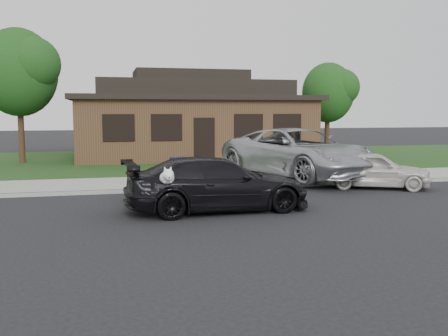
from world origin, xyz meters
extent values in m
plane|color=black|center=(0.00, 0.00, 0.00)|extent=(120.00, 120.00, 0.00)
cube|color=gray|center=(0.00, 5.00, 0.06)|extent=(60.00, 3.00, 0.12)
cube|color=gray|center=(0.00, 3.50, 0.06)|extent=(60.00, 0.12, 0.12)
cube|color=#193814|center=(0.00, 13.00, 0.07)|extent=(60.00, 13.00, 0.13)
cube|color=gray|center=(6.00, 10.00, 0.07)|extent=(4.50, 13.00, 0.14)
imported|color=black|center=(2.18, 0.10, 0.70)|extent=(4.91, 2.20, 1.40)
ellipsoid|color=white|center=(0.76, -0.77, 1.02)|extent=(0.34, 0.40, 0.30)
sphere|color=white|center=(0.76, -1.00, 1.12)|extent=(0.26, 0.26, 0.26)
cube|color=white|center=(0.76, -1.13, 1.07)|extent=(0.09, 0.12, 0.08)
sphere|color=black|center=(0.76, -1.19, 1.07)|extent=(0.04, 0.04, 0.04)
cone|color=white|center=(0.70, -0.95, 1.25)|extent=(0.11, 0.11, 0.14)
cone|color=white|center=(0.83, -0.95, 1.25)|extent=(0.11, 0.11, 0.14)
imported|color=#A8A9AF|center=(6.41, 5.06, 1.05)|extent=(5.11, 7.16, 1.81)
imported|color=beige|center=(8.14, 2.64, 0.63)|extent=(3.97, 2.84, 1.25)
cube|color=#0D3999|center=(1.82, 4.03, 0.54)|extent=(0.66, 0.66, 0.83)
cube|color=#060951|center=(1.82, 4.03, 1.00)|extent=(0.72, 0.72, 0.09)
cylinder|color=black|center=(1.63, 3.77, 0.18)|extent=(0.09, 0.14, 0.13)
cylinder|color=black|center=(2.00, 3.77, 0.18)|extent=(0.09, 0.14, 0.13)
cube|color=#422B1C|center=(4.00, 15.00, 1.63)|extent=(12.00, 8.00, 3.00)
cube|color=black|center=(4.00, 15.00, 3.25)|extent=(12.60, 8.60, 0.25)
cube|color=black|center=(4.00, 15.00, 3.78)|extent=(10.00, 6.50, 0.80)
cube|color=black|center=(4.00, 15.00, 4.48)|extent=(6.00, 3.50, 0.60)
cube|color=black|center=(4.00, 10.97, 1.23)|extent=(1.00, 0.06, 2.10)
cube|color=black|center=(0.00, 10.97, 1.83)|extent=(1.30, 0.05, 1.10)
cube|color=black|center=(2.20, 10.97, 1.83)|extent=(1.30, 0.05, 1.10)
cube|color=black|center=(6.20, 10.97, 1.83)|extent=(1.30, 0.05, 1.10)
cube|color=black|center=(8.20, 10.97, 1.83)|extent=(1.30, 0.05, 1.10)
cylinder|color=#332114|center=(-4.50, 13.00, 1.37)|extent=(0.28, 0.28, 2.48)
ellipsoid|color=#143811|center=(-4.50, 13.00, 4.41)|extent=(3.60, 3.60, 4.14)
sphere|color=#26591E|center=(-3.78, 12.46, 4.77)|extent=(2.52, 2.52, 2.52)
cylinder|color=#332114|center=(12.00, 14.50, 1.14)|extent=(0.28, 0.28, 2.03)
ellipsoid|color=#143811|center=(12.00, 14.50, 3.65)|extent=(3.00, 3.00, 3.45)
sphere|color=#26591E|center=(12.60, 14.05, 3.95)|extent=(2.10, 2.10, 2.10)
camera|label=1|loc=(-0.65, -12.41, 2.57)|focal=40.00mm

